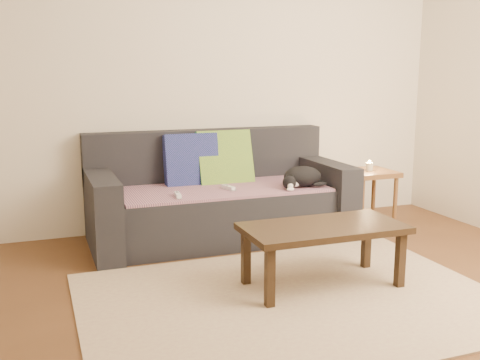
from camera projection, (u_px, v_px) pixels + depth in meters
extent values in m
plane|color=brown|center=(304.00, 311.00, 3.25)|extent=(4.50, 4.50, 0.00)
cube|color=beige|center=(203.00, 79.00, 4.84)|extent=(4.50, 0.04, 2.60)
cube|color=#232328|center=(222.00, 215.00, 4.59)|extent=(1.70, 0.78, 0.42)
cube|color=#232328|center=(207.00, 155.00, 4.87)|extent=(2.10, 0.18, 0.45)
cube|color=#232328|center=(103.00, 214.00, 4.25)|extent=(0.20, 0.90, 0.60)
cube|color=#232328|center=(325.00, 195.00, 4.89)|extent=(0.20, 0.90, 0.60)
cube|color=#46294E|center=(222.00, 189.00, 4.53)|extent=(1.66, 0.74, 0.02)
cube|color=#102347|center=(191.00, 161.00, 4.67)|extent=(0.45, 0.19, 0.46)
cube|color=#0B492C|center=(224.00, 159.00, 4.76)|extent=(0.47, 0.26, 0.49)
ellipsoid|color=black|center=(302.00, 176.00, 4.55)|extent=(0.35, 0.28, 0.17)
sphere|color=black|center=(289.00, 183.00, 4.44)|extent=(0.12, 0.12, 0.11)
sphere|color=white|center=(290.00, 186.00, 4.40)|extent=(0.05, 0.05, 0.05)
ellipsoid|color=black|center=(320.00, 184.00, 4.51)|extent=(0.13, 0.06, 0.04)
cube|color=white|center=(178.00, 195.00, 4.18)|extent=(0.05, 0.15, 0.03)
cube|color=white|center=(228.00, 188.00, 4.45)|extent=(0.07, 0.15, 0.03)
cube|color=brown|center=(369.00, 173.00, 4.87)|extent=(0.41, 0.41, 0.04)
cylinder|color=brown|center=(362.00, 208.00, 4.71)|extent=(0.04, 0.04, 0.47)
cylinder|color=brown|center=(395.00, 204.00, 4.82)|extent=(0.04, 0.04, 0.47)
cylinder|color=brown|center=(342.00, 199.00, 5.01)|extent=(0.04, 0.04, 0.47)
cylinder|color=brown|center=(373.00, 197.00, 5.13)|extent=(0.04, 0.04, 0.47)
cylinder|color=beige|center=(369.00, 167.00, 4.86)|extent=(0.06, 0.06, 0.07)
sphere|color=#FFBF59|center=(370.00, 161.00, 4.85)|extent=(0.02, 0.02, 0.02)
cube|color=tan|center=(292.00, 300.00, 3.38)|extent=(2.50, 1.80, 0.01)
cube|color=black|center=(323.00, 228.00, 3.54)|extent=(1.02, 0.51, 0.04)
cube|color=black|center=(270.00, 278.00, 3.25)|extent=(0.05, 0.05, 0.37)
cube|color=black|center=(400.00, 260.00, 3.55)|extent=(0.05, 0.05, 0.37)
cube|color=black|center=(246.00, 258.00, 3.60)|extent=(0.05, 0.05, 0.37)
cube|color=black|center=(366.00, 243.00, 3.91)|extent=(0.05, 0.05, 0.37)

